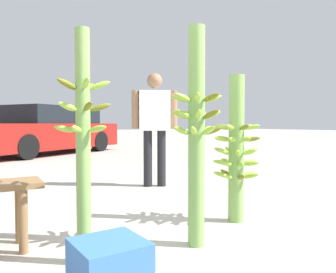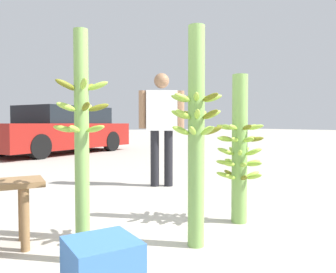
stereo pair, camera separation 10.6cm
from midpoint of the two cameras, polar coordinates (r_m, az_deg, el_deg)
ground_plane at (r=2.38m, az=4.23°, el=-19.40°), size 80.00×80.00×0.00m
banana_stalk_left at (r=2.11m, az=-15.96°, el=-0.61°), size 0.35×0.35×1.47m
banana_stalk_center at (r=2.34m, az=3.68°, el=0.55°), size 0.38×0.38×1.57m
banana_stalk_right at (r=2.98m, az=10.81°, el=-2.19°), size 0.42×0.42×1.31m
vendor_person at (r=4.57m, az=-3.01°, el=2.97°), size 0.61×0.39×1.58m
parked_car at (r=10.14m, az=-20.37°, el=0.95°), size 4.74×3.67×1.38m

